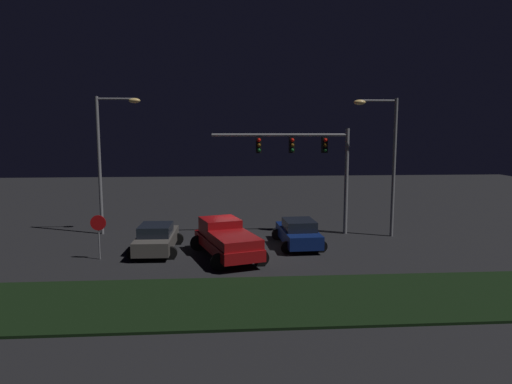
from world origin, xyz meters
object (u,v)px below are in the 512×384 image
Objects in this scene: pickup_truck at (226,237)px; traffic_signal_gantry at (307,155)px; stop_sign at (98,229)px; car_sedan_far at (157,238)px; street_lamp_right at (386,151)px; car_sedan at (298,233)px; street_lamp_left at (108,149)px.

traffic_signal_gantry is (4.98, 4.79, 3.90)m from pickup_truck.
pickup_truck is at bearing 0.25° from stop_sign.
pickup_truck is 3.84m from car_sedan_far.
pickup_truck is at bearing -136.11° from traffic_signal_gantry.
traffic_signal_gantry is at bearing -63.58° from pickup_truck.
car_sedan_far is at bearing -168.33° from street_lamp_right.
traffic_signal_gantry is at bearing 23.16° from stop_sign.
traffic_signal_gantry reaches higher than car_sedan.
car_sedan is at bearing -108.77° from traffic_signal_gantry.
street_lamp_right is at bearing -85.15° from pickup_truck.
traffic_signal_gantry is 12.68m from stop_sign.
street_lamp_left reaches higher than car_sedan.
street_lamp_left is (-3.47, 4.59, 4.54)m from car_sedan_far.
car_sedan_far is 0.54× the size of street_lamp_right.
stop_sign is at bearing 72.77° from pickup_truck.
street_lamp_left is (-7.11, 5.78, 4.28)m from pickup_truck.
street_lamp_right is (16.63, -1.87, -0.09)m from street_lamp_left.
car_sedan_far is 1.99× the size of stop_sign.
pickup_truck reaches higher than car_sedan.
car_sedan is 2.01× the size of stop_sign.
traffic_signal_gantry is at bearing -4.69° from street_lamp_left.
traffic_signal_gantry is at bearing 169.00° from street_lamp_right.
traffic_signal_gantry is 4.63m from street_lamp_right.
stop_sign is (-10.28, -1.96, 0.82)m from car_sedan.
stop_sign is (0.84, -5.81, -3.71)m from street_lamp_left.
pickup_truck is 0.68× the size of street_lamp_left.
car_sedan_far is 3.01m from stop_sign.
car_sedan_far is (-3.64, 1.19, -0.26)m from pickup_truck.
traffic_signal_gantry reaches higher than pickup_truck.
street_lamp_left is at bearing 33.44° from pickup_truck.
stop_sign is at bearing -166.01° from street_lamp_right.
car_sedan and car_sedan_far have the same top height.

